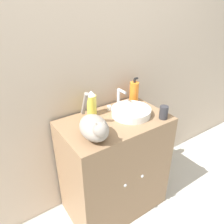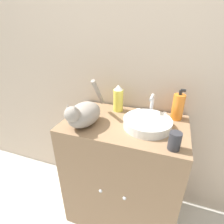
% 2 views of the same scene
% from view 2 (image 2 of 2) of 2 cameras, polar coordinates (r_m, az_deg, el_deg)
% --- Properties ---
extents(wall_back, '(6.00, 0.05, 2.50)m').
position_cam_2_polar(wall_back, '(1.28, 8.40, 17.89)').
color(wall_back, '#C6B29E').
rests_on(wall_back, ground_plane).
extents(vanity_cabinet, '(0.80, 0.50, 0.87)m').
position_cam_2_polar(vanity_cabinet, '(1.41, 3.58, -19.00)').
color(vanity_cabinet, '#8C6B4C').
rests_on(vanity_cabinet, ground_plane).
extents(sink_basin, '(0.30, 0.30, 0.05)m').
position_cam_2_polar(sink_basin, '(1.10, 11.44, -3.53)').
color(sink_basin, white).
rests_on(sink_basin, vanity_cabinet).
extents(faucet, '(0.21, 0.11, 0.16)m').
position_cam_2_polar(faucet, '(1.22, 12.76, 1.70)').
color(faucet, silver).
rests_on(faucet, vanity_cabinet).
extents(cat, '(0.21, 0.39, 0.27)m').
position_cam_2_polar(cat, '(1.09, -9.31, -0.54)').
color(cat, gray).
rests_on(cat, vanity_cabinet).
extents(soap_bottle, '(0.08, 0.08, 0.21)m').
position_cam_2_polar(soap_bottle, '(1.22, 20.74, 1.63)').
color(soap_bottle, orange).
rests_on(soap_bottle, vanity_cabinet).
extents(spray_bottle, '(0.07, 0.07, 0.20)m').
position_cam_2_polar(spray_bottle, '(1.26, 2.05, 4.44)').
color(spray_bottle, '#EADB4C').
rests_on(spray_bottle, vanity_cabinet).
extents(cup, '(0.06, 0.06, 0.10)m').
position_cam_2_polar(cup, '(0.94, 19.79, -8.90)').
color(cup, '#2D2D33').
rests_on(cup, vanity_cabinet).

